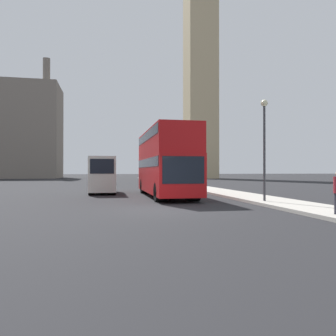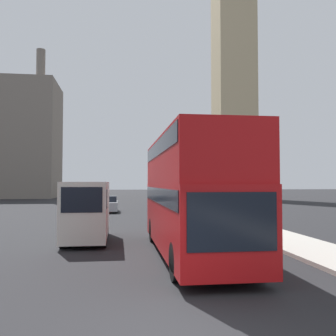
% 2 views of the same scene
% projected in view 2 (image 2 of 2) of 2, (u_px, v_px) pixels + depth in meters
% --- Properties ---
extents(clock_tower, '(6.93, 7.10, 67.98)m').
position_uv_depth(clock_tower, '(233.00, 0.00, 65.55)').
color(clock_tower, tan).
rests_on(clock_tower, ground_plane).
extents(red_double_decker_bus, '(2.57, 10.03, 4.35)m').
position_uv_depth(red_double_decker_bus, '(192.00, 190.00, 13.92)').
color(red_double_decker_bus, '#B71114').
rests_on(red_double_decker_bus, ground_plane).
extents(white_van, '(1.93, 5.11, 2.74)m').
position_uv_depth(white_van, '(87.00, 210.00, 17.22)').
color(white_van, silver).
rests_on(white_van, ground_plane).
extents(parked_sedan, '(1.86, 4.31, 1.47)m').
position_uv_depth(parked_sedan, '(107.00, 205.00, 34.86)').
color(parked_sedan, '#99999E').
rests_on(parked_sedan, ground_plane).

